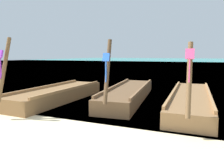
{
  "coord_description": "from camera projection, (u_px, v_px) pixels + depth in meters",
  "views": [
    {
      "loc": [
        3.07,
        -3.1,
        1.97
      ],
      "look_at": [
        0.0,
        4.28,
        1.23
      ],
      "focal_mm": 34.45,
      "sensor_mm": 36.0,
      "label": 1
    }
  ],
  "objects": [
    {
      "name": "sea_water",
      "position": [
        190.0,
        62.0,
        61.46
      ],
      "size": [
        120.0,
        120.0,
        0.0
      ],
      "primitive_type": "plane",
      "color": "teal",
      "rests_on": "ground"
    },
    {
      "name": "longtail_boat_violet_ribbon",
      "position": [
        58.0,
        94.0,
        9.19
      ],
      "size": [
        1.49,
        5.51,
        2.52
      ],
      "color": "brown",
      "rests_on": "ground"
    },
    {
      "name": "longtail_boat_blue_ribbon",
      "position": [
        128.0,
        94.0,
        9.35
      ],
      "size": [
        1.9,
        6.2,
        2.44
      ],
      "color": "brown",
      "rests_on": "ground"
    },
    {
      "name": "longtail_boat_pink_ribbon",
      "position": [
        191.0,
        100.0,
        8.22
      ],
      "size": [
        1.51,
        6.63,
        2.29
      ],
      "color": "brown",
      "rests_on": "ground"
    }
  ]
}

